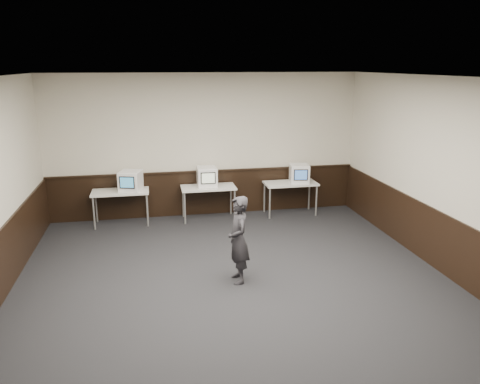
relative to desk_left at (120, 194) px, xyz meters
name	(u,v)px	position (x,y,z in m)	size (l,w,h in m)	color
floor	(239,293)	(1.90, -3.60, -0.68)	(8.00, 8.00, 0.00)	black
ceiling	(239,78)	(1.90, -3.60, 2.52)	(8.00, 8.00, 0.00)	white
back_wall	(205,146)	(1.90, 0.40, 0.92)	(7.00, 7.00, 0.00)	beige
front_wall	(359,358)	(1.90, -7.60, 0.92)	(7.00, 7.00, 0.00)	beige
right_wall	(456,181)	(5.40, -3.60, 0.92)	(8.00, 8.00, 0.00)	beige
wainscot_back	(206,193)	(1.90, 0.38, -0.18)	(6.98, 0.04, 1.00)	black
wainscot_right	(447,246)	(5.38, -3.60, -0.18)	(0.04, 7.98, 1.00)	black
wainscot_rail	(206,171)	(1.90, 0.36, 0.34)	(6.98, 0.06, 0.04)	black
desk_left	(120,194)	(0.00, 0.00, 0.00)	(1.20, 0.60, 0.75)	silver
desk_center	(208,190)	(1.90, 0.00, 0.00)	(1.20, 0.60, 0.75)	silver
desk_right	(290,186)	(3.80, 0.00, 0.00)	(1.20, 0.60, 0.75)	silver
emac_left	(131,181)	(0.23, -0.03, 0.29)	(0.55, 0.56, 0.43)	white
emac_center	(207,177)	(1.88, 0.04, 0.29)	(0.43, 0.47, 0.43)	white
emac_right	(299,174)	(3.99, -0.04, 0.28)	(0.49, 0.51, 0.42)	white
person	(238,240)	(1.97, -3.19, 0.03)	(0.52, 0.34, 1.41)	#232227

